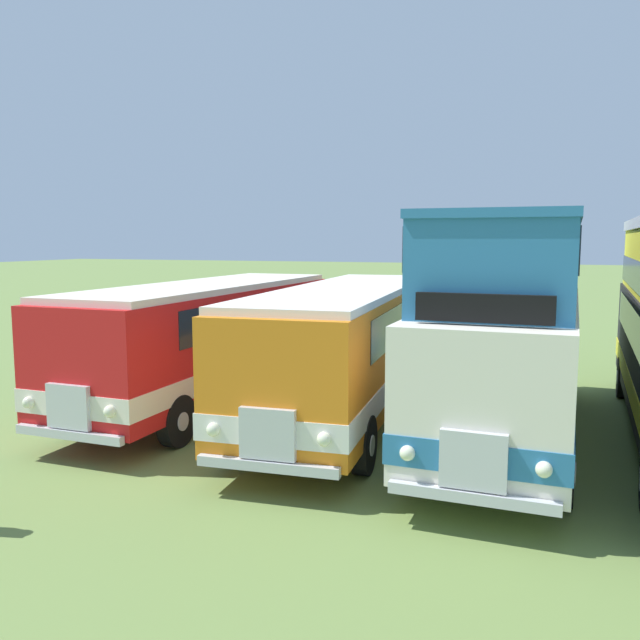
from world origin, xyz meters
TOP-DOWN VIEW (x-y plane):
  - bus_first_in_row at (-14.31, 0.17)m, footprint 2.79×9.96m
  - bus_second_in_row at (-10.73, 0.22)m, footprint 3.14×10.80m
  - bus_third_in_row at (-7.15, -0.22)m, footprint 2.89×10.14m

SIDE VIEW (x-z plane):
  - bus_first_in_row at x=-14.31m, z-range 0.26..3.25m
  - bus_second_in_row at x=-10.73m, z-range 0.26..3.25m
  - bus_third_in_row at x=-7.15m, z-range 0.22..4.71m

